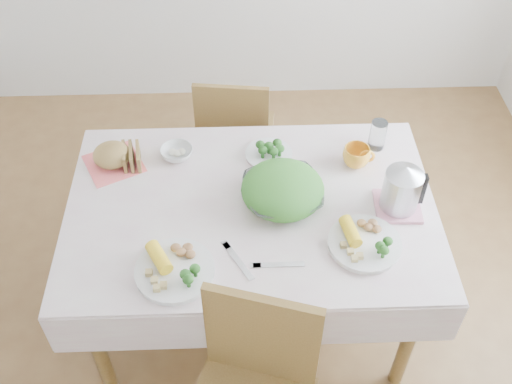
{
  "coord_description": "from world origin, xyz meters",
  "views": [
    {
      "loc": [
        -0.04,
        -1.64,
        2.55
      ],
      "look_at": [
        0.02,
        0.02,
        0.82
      ],
      "focal_mm": 42.0,
      "sensor_mm": 36.0,
      "label": 1
    }
  ],
  "objects_px": {
    "electric_kettle": "(402,187)",
    "salad_bowl": "(282,194)",
    "yellow_mug": "(356,156)",
    "chair_far": "(236,127)",
    "dinner_plate_right": "(364,244)",
    "dining_table": "(252,263)",
    "dinner_plate_left": "(175,271)"
  },
  "relations": [
    {
      "from": "salad_bowl",
      "to": "yellow_mug",
      "type": "distance_m",
      "value": 0.39
    },
    {
      "from": "dinner_plate_right",
      "to": "chair_far",
      "type": "bearing_deg",
      "value": 114.15
    },
    {
      "from": "chair_far",
      "to": "dinner_plate_left",
      "type": "bearing_deg",
      "value": 85.79
    },
    {
      "from": "electric_kettle",
      "to": "dinner_plate_left",
      "type": "bearing_deg",
      "value": -162.75
    },
    {
      "from": "chair_far",
      "to": "dinner_plate_left",
      "type": "distance_m",
      "value": 1.24
    },
    {
      "from": "salad_bowl",
      "to": "electric_kettle",
      "type": "bearing_deg",
      "value": -6.88
    },
    {
      "from": "dinner_plate_right",
      "to": "salad_bowl",
      "type": "bearing_deg",
      "value": 140.17
    },
    {
      "from": "dining_table",
      "to": "electric_kettle",
      "type": "distance_m",
      "value": 0.78
    },
    {
      "from": "dining_table",
      "to": "chair_far",
      "type": "height_order",
      "value": "chair_far"
    },
    {
      "from": "dinner_plate_left",
      "to": "electric_kettle",
      "type": "bearing_deg",
      "value": 18.56
    },
    {
      "from": "dining_table",
      "to": "dinner_plate_right",
      "type": "xyz_separation_m",
      "value": [
        0.43,
        -0.22,
        0.4
      ]
    },
    {
      "from": "dining_table",
      "to": "dinner_plate_right",
      "type": "distance_m",
      "value": 0.62
    },
    {
      "from": "dining_table",
      "to": "yellow_mug",
      "type": "xyz_separation_m",
      "value": [
        0.46,
        0.23,
        0.43
      ]
    },
    {
      "from": "dining_table",
      "to": "dinner_plate_left",
      "type": "distance_m",
      "value": 0.59
    },
    {
      "from": "chair_far",
      "to": "salad_bowl",
      "type": "distance_m",
      "value": 0.91
    },
    {
      "from": "dinner_plate_left",
      "to": "yellow_mug",
      "type": "relative_size",
      "value": 2.5
    },
    {
      "from": "chair_far",
      "to": "yellow_mug",
      "type": "height_order",
      "value": "chair_far"
    },
    {
      "from": "salad_bowl",
      "to": "dinner_plate_right",
      "type": "relative_size",
      "value": 1.12
    },
    {
      "from": "salad_bowl",
      "to": "dinner_plate_left",
      "type": "height_order",
      "value": "salad_bowl"
    },
    {
      "from": "yellow_mug",
      "to": "electric_kettle",
      "type": "distance_m",
      "value": 0.3
    },
    {
      "from": "electric_kettle",
      "to": "salad_bowl",
      "type": "bearing_deg",
      "value": 171.82
    },
    {
      "from": "chair_far",
      "to": "electric_kettle",
      "type": "xyz_separation_m",
      "value": [
        0.65,
        -0.88,
        0.42
      ]
    },
    {
      "from": "dinner_plate_right",
      "to": "yellow_mug",
      "type": "distance_m",
      "value": 0.45
    },
    {
      "from": "chair_far",
      "to": "dinner_plate_right",
      "type": "distance_m",
      "value": 1.22
    },
    {
      "from": "dining_table",
      "to": "salad_bowl",
      "type": "relative_size",
      "value": 4.42
    },
    {
      "from": "yellow_mug",
      "to": "dinner_plate_left",
      "type": "bearing_deg",
      "value": -143.44
    },
    {
      "from": "dining_table",
      "to": "salad_bowl",
      "type": "bearing_deg",
      "value": 11.02
    },
    {
      "from": "salad_bowl",
      "to": "dinner_plate_left",
      "type": "relative_size",
      "value": 1.07
    },
    {
      "from": "chair_far",
      "to": "dinner_plate_left",
      "type": "relative_size",
      "value": 2.91
    },
    {
      "from": "yellow_mug",
      "to": "electric_kettle",
      "type": "xyz_separation_m",
      "value": [
        0.13,
        -0.26,
        0.07
      ]
    },
    {
      "from": "salad_bowl",
      "to": "yellow_mug",
      "type": "relative_size",
      "value": 2.68
    },
    {
      "from": "chair_far",
      "to": "electric_kettle",
      "type": "distance_m",
      "value": 1.17
    }
  ]
}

